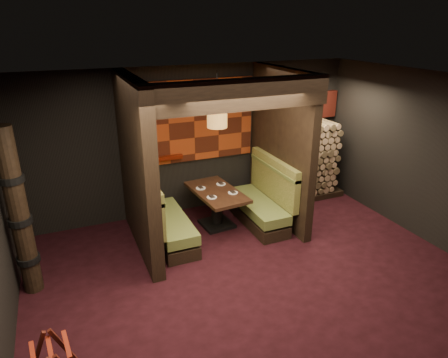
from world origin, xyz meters
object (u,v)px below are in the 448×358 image
dining_table (217,202)px  totem_column (19,215)px  booth_bench_left (164,221)px  booth_bench_right (262,202)px  pendant_lamp (217,114)px  firewood_stack (304,161)px

dining_table → totem_column: totem_column is taller
booth_bench_left → dining_table: 1.06m
booth_bench_right → pendant_lamp: bearing=170.6°
totem_column → pendant_lamp: bearing=12.4°
dining_table → booth_bench_left: bearing=-169.7°
booth_bench_left → firewood_stack: (3.25, 0.70, 0.42)m
totem_column → dining_table: bearing=13.3°
booth_bench_left → pendant_lamp: bearing=7.7°
dining_table → firewood_stack: size_ratio=0.81×
totem_column → booth_bench_right: bearing=7.9°
booth_bench_right → firewood_stack: firewood_stack is taller
firewood_stack → dining_table: bearing=-167.0°
booth_bench_left → booth_bench_right: size_ratio=1.00×
dining_table → firewood_stack: (2.20, 0.51, 0.34)m
booth_bench_left → dining_table: booth_bench_left is taller
pendant_lamp → firewood_stack: pendant_lamp is taller
dining_table → totem_column: size_ratio=0.58×
booth_bench_right → pendant_lamp: 1.93m
pendant_lamp → firewood_stack: (2.20, 0.56, -1.31)m
pendant_lamp → totem_column: 3.34m
dining_table → pendant_lamp: 1.65m
booth_bench_left → totem_column: 2.30m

